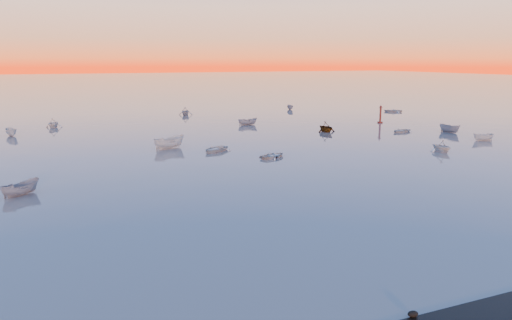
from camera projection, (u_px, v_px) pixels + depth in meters
ground at (117, 109)px, 115.49m from camera, size 600.00×600.00×0.00m
mud_lobes at (417, 291)px, 24.74m from camera, size 140.00×6.00×0.07m
moored_fleet at (164, 137)px, 73.26m from camera, size 124.00×58.00×1.20m
boat_near_center at (21, 195)px, 42.15m from camera, size 3.17×3.73×1.21m
boat_near_right at (441, 151)px, 62.06m from camera, size 3.22×1.45×1.12m
channel_marker at (380, 116)px, 89.47m from camera, size 0.94×0.94×3.35m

